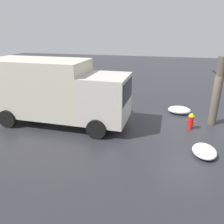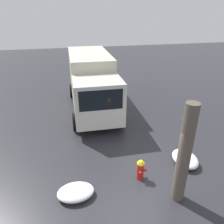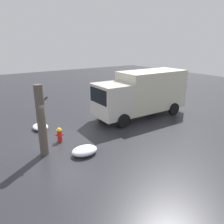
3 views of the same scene
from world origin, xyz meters
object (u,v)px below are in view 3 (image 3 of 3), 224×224
(fire_hydrant, at_px, (60,134))
(tree_trunk, at_px, (41,121))
(delivery_truck, at_px, (142,93))
(pedestrian, at_px, (118,112))

(fire_hydrant, relative_size, tree_trunk, 0.24)
(delivery_truck, relative_size, pedestrian, 4.38)
(tree_trunk, height_order, delivery_truck, tree_trunk)
(fire_hydrant, relative_size, delivery_truck, 0.11)
(pedestrian, bearing_deg, fire_hydrant, 73.65)
(fire_hydrant, height_order, delivery_truck, delivery_truck)
(fire_hydrant, height_order, pedestrian, pedestrian)
(fire_hydrant, xyz_separation_m, delivery_truck, (6.70, 0.80, 1.33))
(tree_trunk, bearing_deg, delivery_truck, 12.26)
(delivery_truck, xyz_separation_m, pedestrian, (-2.51, -0.50, -0.86))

